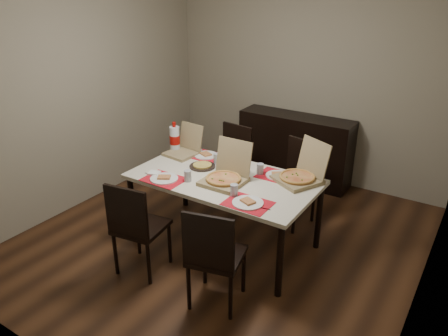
{
  "coord_description": "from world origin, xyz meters",
  "views": [
    {
      "loc": [
        2.14,
        -3.3,
        2.55
      ],
      "look_at": [
        0.05,
        -0.05,
        0.85
      ],
      "focal_mm": 35.0,
      "sensor_mm": 36.0,
      "label": 1
    }
  ],
  "objects": [
    {
      "name": "ground",
      "position": [
        0.0,
        0.0,
        -0.01
      ],
      "size": [
        3.8,
        4.0,
        0.02
      ],
      "primitive_type": "cube",
      "color": "#452715",
      "rests_on": "ground"
    },
    {
      "name": "room_walls",
      "position": [
        0.0,
        0.43,
        1.73
      ],
      "size": [
        3.84,
        4.02,
        2.62
      ],
      "color": "gray",
      "rests_on": "ground"
    },
    {
      "name": "dip_bowl",
      "position": [
        0.14,
        0.16,
        0.77
      ],
      "size": [
        0.15,
        0.15,
        0.03
      ],
      "primitive_type": "imported",
      "rotation": [
        0.0,
        0.0,
        -0.15
      ],
      "color": "white",
      "rests_on": "dining_table"
    },
    {
      "name": "setting_far_right",
      "position": [
        0.44,
        0.24,
        0.77
      ],
      "size": [
        0.5,
        0.3,
        0.11
      ],
      "color": "red",
      "rests_on": "dining_table"
    },
    {
      "name": "faina_plate",
      "position": [
        -0.27,
        0.04,
        0.76
      ],
      "size": [
        0.27,
        0.27,
        0.03
      ],
      "color": "black",
      "rests_on": "dining_table"
    },
    {
      "name": "sideboard",
      "position": [
        0.0,
        1.78,
        0.45
      ],
      "size": [
        1.5,
        0.4,
        0.9
      ],
      "primitive_type": "cube",
      "color": "black",
      "rests_on": "ground"
    },
    {
      "name": "chair_near_left",
      "position": [
        -0.34,
        -0.89,
        0.51
      ],
      "size": [
        0.48,
        0.48,
        0.93
      ],
      "color": "black",
      "rests_on": "ground"
    },
    {
      "name": "chair_near_right",
      "position": [
        0.5,
        -0.89,
        0.51
      ],
      "size": [
        0.51,
        0.51,
        0.93
      ],
      "color": "black",
      "rests_on": "ground"
    },
    {
      "name": "setting_near_left",
      "position": [
        -0.37,
        -0.38,
        0.77
      ],
      "size": [
        0.51,
        0.3,
        0.11
      ],
      "color": "red",
      "rests_on": "dining_table"
    },
    {
      "name": "chair_far_right",
      "position": [
        0.46,
        0.79,
        0.51
      ],
      "size": [
        0.5,
        0.5,
        0.93
      ],
      "color": "black",
      "rests_on": "ground"
    },
    {
      "name": "chair_far_left",
      "position": [
        -0.42,
        0.84,
        0.51
      ],
      "size": [
        0.46,
        0.46,
        0.93
      ],
      "color": "black",
      "rests_on": "ground"
    },
    {
      "name": "dining_table",
      "position": [
        0.05,
        -0.05,
        0.68
      ],
      "size": [
        1.8,
        1.0,
        0.75
      ],
      "color": "beige",
      "rests_on": "ground"
    },
    {
      "name": "pizza_box_right",
      "position": [
        0.71,
        0.28,
        0.81
      ],
      "size": [
        0.53,
        0.55,
        0.38
      ],
      "color": "olive",
      "rests_on": "dining_table"
    },
    {
      "name": "napkin_loose",
      "position": [
        0.12,
        -0.16,
        0.76
      ],
      "size": [
        0.14,
        0.13,
        0.02
      ],
      "primitive_type": "cube",
      "rotation": [
        0.0,
        0.0,
        0.21
      ],
      "color": "white",
      "rests_on": "dining_table"
    },
    {
      "name": "pizza_box_left",
      "position": [
        -0.65,
        0.23,
        0.81
      ],
      "size": [
        0.35,
        0.38,
        0.32
      ],
      "color": "olive",
      "rests_on": "dining_table"
    },
    {
      "name": "setting_near_right",
      "position": [
        0.47,
        -0.38,
        0.77
      ],
      "size": [
        0.43,
        0.3,
        0.11
      ],
      "color": "red",
      "rests_on": "dining_table"
    },
    {
      "name": "pizza_box_center",
      "position": [
        0.12,
        -0.13,
        0.81
      ],
      "size": [
        0.38,
        0.42,
        0.38
      ],
      "color": "olive",
      "rests_on": "dining_table"
    },
    {
      "name": "soda_bottle",
      "position": [
        -0.79,
        0.25,
        0.89
      ],
      "size": [
        0.11,
        0.11,
        0.34
      ],
      "color": "silver",
      "rests_on": "dining_table"
    },
    {
      "name": "setting_far_left",
      "position": [
        -0.38,
        0.29,
        0.77
      ],
      "size": [
        0.49,
        0.3,
        0.11
      ],
      "color": "red",
      "rests_on": "dining_table"
    }
  ]
}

